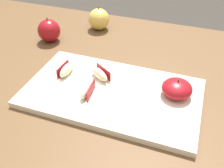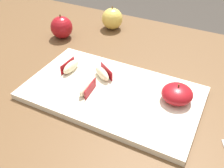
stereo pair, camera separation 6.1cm
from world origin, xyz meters
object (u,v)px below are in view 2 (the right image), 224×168
at_px(apple_wedge_near_knife, 103,72).
at_px(whole_apple_golden, 112,19).
at_px(apple_wedge_right, 71,67).
at_px(apple_wedge_left, 87,88).
at_px(apple_half_skin_up, 178,93).
at_px(whole_apple_red_delicious, 62,27).
at_px(cutting_board, 112,93).

distance_m(apple_wedge_near_knife, whole_apple_golden, 0.32).
relative_size(apple_wedge_right, apple_wedge_left, 0.99).
height_order(apple_half_skin_up, apple_wedge_left, apple_half_skin_up).
distance_m(apple_wedge_right, whole_apple_red_delicious, 0.23).
distance_m(cutting_board, apple_wedge_near_knife, 0.06).
height_order(cutting_board, apple_wedge_left, apple_wedge_left).
bearing_deg(apple_wedge_near_knife, whole_apple_golden, 112.68).
bearing_deg(whole_apple_red_delicious, apple_wedge_right, -48.43).
bearing_deg(cutting_board, apple_wedge_right, 169.80).
relative_size(cutting_board, apple_wedge_near_knife, 6.81).
bearing_deg(apple_half_skin_up, apple_wedge_near_knife, -179.89).
bearing_deg(apple_wedge_right, whole_apple_golden, 95.95).
distance_m(apple_half_skin_up, apple_wedge_near_knife, 0.20).
distance_m(apple_wedge_right, whole_apple_golden, 0.31).
xyz_separation_m(apple_half_skin_up, whole_apple_golden, (-0.32, 0.29, 0.00)).
bearing_deg(apple_wedge_right, apple_half_skin_up, 3.19).
distance_m(apple_half_skin_up, whole_apple_golden, 0.43).
height_order(apple_wedge_near_knife, whole_apple_red_delicious, whole_apple_red_delicious).
bearing_deg(cutting_board, apple_half_skin_up, 15.18).
bearing_deg(apple_wedge_right, cutting_board, -10.20).
bearing_deg(cutting_board, whole_apple_red_delicious, 145.83).
bearing_deg(whole_apple_red_delicious, whole_apple_golden, 48.97).
relative_size(apple_wedge_right, whole_apple_golden, 0.76).
relative_size(cutting_board, whole_apple_red_delicious, 5.23).
relative_size(apple_half_skin_up, apple_wedge_right, 1.16).
relative_size(apple_half_skin_up, whole_apple_golden, 0.88).
bearing_deg(apple_half_skin_up, cutting_board, -164.82).
relative_size(apple_half_skin_up, apple_wedge_left, 1.15).
xyz_separation_m(cutting_board, apple_wedge_left, (-0.05, -0.03, 0.02)).
relative_size(apple_wedge_right, apple_wedge_near_knife, 1.00).
bearing_deg(apple_wedge_near_knife, apple_half_skin_up, 0.11).
height_order(apple_half_skin_up, apple_wedge_near_knife, apple_half_skin_up).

